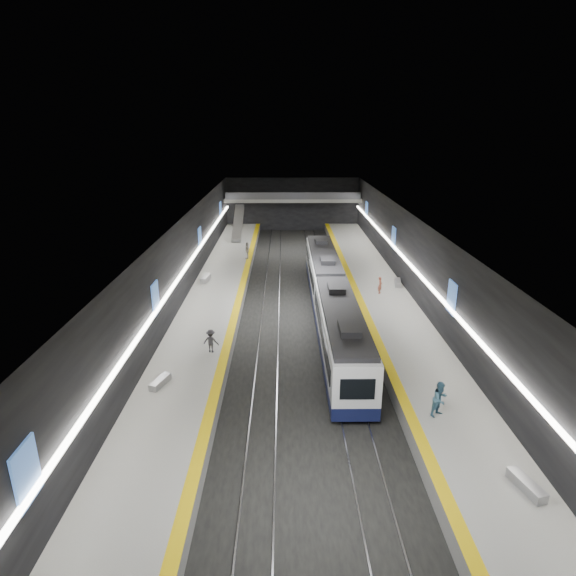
{
  "coord_description": "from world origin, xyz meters",
  "views": [
    {
      "loc": [
        -1.34,
        -38.2,
        15.5
      ],
      "look_at": [
        -0.99,
        0.84,
        2.2
      ],
      "focal_mm": 30.0,
      "sensor_mm": 36.0,
      "label": 1
    }
  ],
  "objects_px": {
    "train": "(331,296)",
    "bench_right_far": "(398,283)",
    "passenger_right_a": "(380,285)",
    "passenger_left_a": "(247,251)",
    "bench_left_near": "(160,382)",
    "bench_left_far": "(205,279)",
    "passenger_right_b": "(440,399)",
    "escalator": "(238,223)",
    "passenger_left_b": "(211,341)",
    "bench_right_near": "(526,485)"
  },
  "relations": [
    {
      "from": "train",
      "to": "bench_right_far",
      "type": "xyz_separation_m",
      "value": [
        7.0,
        6.27,
        -0.96
      ]
    },
    {
      "from": "passenger_right_a",
      "to": "passenger_left_a",
      "type": "xyz_separation_m",
      "value": [
        -12.83,
        11.97,
        0.19
      ]
    },
    {
      "from": "bench_left_near",
      "to": "bench_left_far",
      "type": "height_order",
      "value": "bench_left_far"
    },
    {
      "from": "passenger_right_a",
      "to": "passenger_right_b",
      "type": "bearing_deg",
      "value": -160.58
    },
    {
      "from": "escalator",
      "to": "passenger_right_a",
      "type": "distance_m",
      "value": 27.59
    },
    {
      "from": "bench_left_far",
      "to": "passenger_right_a",
      "type": "xyz_separation_m",
      "value": [
        16.33,
        -3.82,
        0.53
      ]
    },
    {
      "from": "bench_left_near",
      "to": "passenger_left_b",
      "type": "bearing_deg",
      "value": 79.68
    },
    {
      "from": "bench_left_near",
      "to": "bench_left_far",
      "type": "distance_m",
      "value": 19.85
    },
    {
      "from": "passenger_left_b",
      "to": "train",
      "type": "bearing_deg",
      "value": -127.41
    },
    {
      "from": "bench_left_far",
      "to": "passenger_left_a",
      "type": "height_order",
      "value": "passenger_left_a"
    },
    {
      "from": "train",
      "to": "passenger_left_a",
      "type": "relative_size",
      "value": 15.59
    },
    {
      "from": "passenger_right_a",
      "to": "passenger_left_a",
      "type": "distance_m",
      "value": 17.55
    },
    {
      "from": "bench_right_far",
      "to": "passenger_right_a",
      "type": "height_order",
      "value": "passenger_right_a"
    },
    {
      "from": "bench_right_near",
      "to": "train",
      "type": "bearing_deg",
      "value": 91.85
    },
    {
      "from": "escalator",
      "to": "passenger_left_a",
      "type": "bearing_deg",
      "value": -79.98
    },
    {
      "from": "bench_left_far",
      "to": "train",
      "type": "bearing_deg",
      "value": -27.45
    },
    {
      "from": "bench_left_far",
      "to": "passenger_right_a",
      "type": "distance_m",
      "value": 16.78
    },
    {
      "from": "passenger_right_b",
      "to": "passenger_left_b",
      "type": "bearing_deg",
      "value": 115.34
    },
    {
      "from": "train",
      "to": "bench_left_near",
      "type": "bearing_deg",
      "value": -132.39
    },
    {
      "from": "passenger_left_a",
      "to": "passenger_left_b",
      "type": "distance_m",
      "value": 23.71
    },
    {
      "from": "bench_left_far",
      "to": "passenger_left_b",
      "type": "xyz_separation_m",
      "value": [
        2.79,
        -15.55,
        0.56
      ]
    },
    {
      "from": "passenger_right_a",
      "to": "passenger_left_b",
      "type": "bearing_deg",
      "value": 151.97
    },
    {
      "from": "passenger_right_b",
      "to": "passenger_left_a",
      "type": "height_order",
      "value": "passenger_right_b"
    },
    {
      "from": "bench_right_far",
      "to": "passenger_left_a",
      "type": "bearing_deg",
      "value": 157.85
    },
    {
      "from": "bench_right_near",
      "to": "passenger_left_b",
      "type": "height_order",
      "value": "passenger_left_b"
    },
    {
      "from": "passenger_right_b",
      "to": "passenger_left_a",
      "type": "distance_m",
      "value": 33.56
    },
    {
      "from": "passenger_left_b",
      "to": "escalator",
      "type": "bearing_deg",
      "value": -77.37
    },
    {
      "from": "bench_left_far",
      "to": "passenger_right_b",
      "type": "distance_m",
      "value": 27.97
    },
    {
      "from": "bench_right_near",
      "to": "bench_right_far",
      "type": "height_order",
      "value": "bench_right_far"
    },
    {
      "from": "bench_left_far",
      "to": "bench_right_near",
      "type": "distance_m",
      "value": 33.62
    },
    {
      "from": "train",
      "to": "bench_left_far",
      "type": "bearing_deg",
      "value": 146.28
    },
    {
      "from": "bench_left_far",
      "to": "passenger_right_a",
      "type": "height_order",
      "value": "passenger_right_a"
    },
    {
      "from": "passenger_left_b",
      "to": "bench_left_far",
      "type": "bearing_deg",
      "value": -69.31
    },
    {
      "from": "train",
      "to": "passenger_right_b",
      "type": "height_order",
      "value": "train"
    },
    {
      "from": "bench_left_near",
      "to": "bench_left_far",
      "type": "xyz_separation_m",
      "value": [
        -0.4,
        19.85,
        0.04
      ]
    },
    {
      "from": "train",
      "to": "bench_left_far",
      "type": "xyz_separation_m",
      "value": [
        -11.51,
        7.68,
        -0.95
      ]
    },
    {
      "from": "bench_left_near",
      "to": "escalator",
      "type": "bearing_deg",
      "value": 107.07
    },
    {
      "from": "train",
      "to": "bench_left_far",
      "type": "relative_size",
      "value": 14.82
    },
    {
      "from": "passenger_left_a",
      "to": "train",
      "type": "bearing_deg",
      "value": 12.3
    },
    {
      "from": "train",
      "to": "bench_right_far",
      "type": "distance_m",
      "value": 9.45
    },
    {
      "from": "bench_left_far",
      "to": "passenger_right_a",
      "type": "bearing_deg",
      "value": -6.89
    },
    {
      "from": "passenger_right_b",
      "to": "passenger_left_b",
      "type": "relative_size",
      "value": 1.2
    },
    {
      "from": "escalator",
      "to": "passenger_right_b",
      "type": "bearing_deg",
      "value": -71.45
    },
    {
      "from": "bench_left_near",
      "to": "passenger_left_a",
      "type": "bearing_deg",
      "value": 102.37
    },
    {
      "from": "escalator",
      "to": "bench_left_far",
      "type": "bearing_deg",
      "value": -94.44
    },
    {
      "from": "bench_left_near",
      "to": "bench_right_far",
      "type": "height_order",
      "value": "bench_right_far"
    },
    {
      "from": "escalator",
      "to": "passenger_right_a",
      "type": "bearing_deg",
      "value": -57.47
    },
    {
      "from": "escalator",
      "to": "bench_left_far",
      "type": "height_order",
      "value": "escalator"
    },
    {
      "from": "bench_left_near",
      "to": "bench_right_far",
      "type": "distance_m",
      "value": 25.84
    },
    {
      "from": "escalator",
      "to": "passenger_right_a",
      "type": "height_order",
      "value": "escalator"
    }
  ]
}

